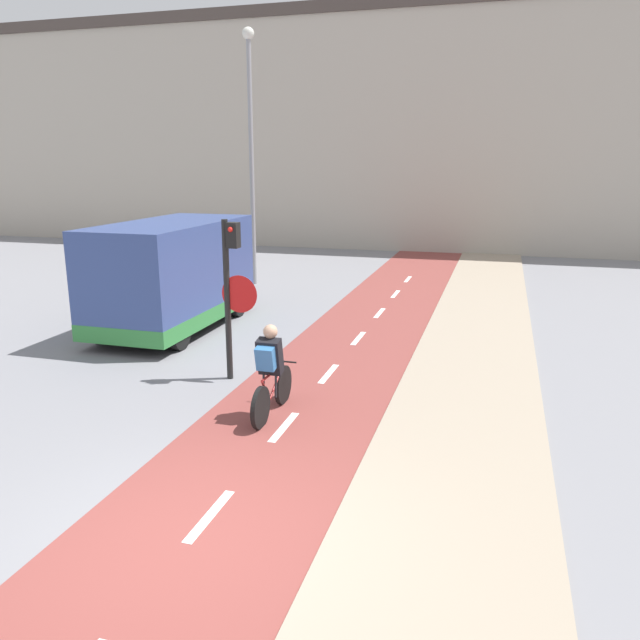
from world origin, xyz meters
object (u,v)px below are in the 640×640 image
cyclist_near (271,373)px  van (173,277)px  street_lamp_far (251,135)px  traffic_light_pole (231,282)px

cyclist_near → van: van is taller
van → street_lamp_far: bearing=93.0°
cyclist_near → van: size_ratio=0.35×
traffic_light_pole → street_lamp_far: size_ratio=0.38×
cyclist_near → street_lamp_far: bearing=113.4°
cyclist_near → traffic_light_pole: bearing=131.1°
traffic_light_pole → van: 4.06m
traffic_light_pole → street_lamp_far: street_lamp_far is taller
traffic_light_pole → cyclist_near: 2.21m
street_lamp_far → traffic_light_pole: bearing=-70.3°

